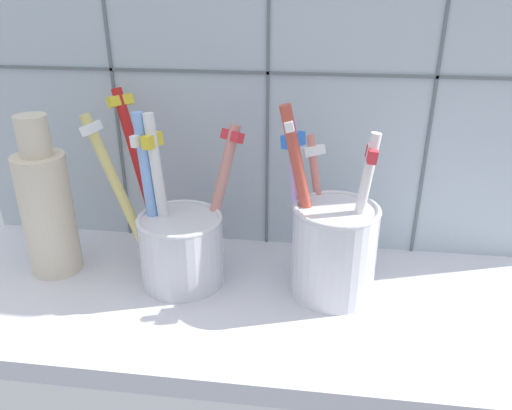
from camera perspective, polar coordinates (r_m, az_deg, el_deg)
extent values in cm
cube|color=silver|center=(48.31, -0.32, -11.44)|extent=(64.00, 22.00, 2.00)
cube|color=#B2C1CC|center=(51.39, 1.52, 16.89)|extent=(64.00, 2.00, 45.00)
cube|color=slate|center=(54.39, -16.36, 16.39)|extent=(0.30, 0.20, 45.00)
cube|color=slate|center=(50.30, 1.38, 16.72)|extent=(0.30, 0.20, 45.00)
cube|color=slate|center=(51.13, 20.20, 15.42)|extent=(0.30, 0.20, 45.00)
cube|color=slate|center=(50.57, 1.36, 14.79)|extent=(64.00, 0.20, 0.30)
cylinder|color=silver|center=(48.93, -8.46, -5.10)|extent=(7.99, 7.99, 6.78)
torus|color=silver|center=(47.35, -8.71, -1.54)|extent=(8.09, 8.09, 0.50)
cylinder|color=red|center=(51.45, -12.75, 2.90)|extent=(6.66, 5.79, 17.40)
cube|color=yellow|center=(51.70, -15.19, 11.39)|extent=(2.45, 2.63, 1.21)
cylinder|color=tan|center=(48.63, -4.44, 0.40)|extent=(4.64, 5.44, 14.63)
cube|color=#E5333F|center=(47.74, -2.71, 7.87)|extent=(2.57, 2.35, 1.16)
cylinder|color=white|center=(47.59, -10.77, 0.69)|extent=(2.43, 1.68, 16.22)
cube|color=yellow|center=(45.87, -11.73, 7.20)|extent=(1.58, 2.27, 1.24)
cylinder|color=#83B1F6|center=(47.96, -11.97, 0.79)|extent=(2.44, 1.91, 16.25)
cube|color=white|center=(46.30, -12.93, 7.30)|extent=(1.59, 2.20, 1.08)
cylinder|color=#D5C46D|center=(48.99, -14.92, 0.74)|extent=(6.81, 2.04, 16.09)
cube|color=white|center=(48.07, -18.22, 8.32)|extent=(1.42, 2.40, 1.09)
cylinder|color=silver|center=(46.85, 8.84, -5.25)|extent=(7.69, 7.69, 8.66)
torus|color=silver|center=(44.86, 9.20, -0.45)|extent=(7.81, 7.81, 0.50)
cylinder|color=white|center=(44.83, 11.55, -1.44)|extent=(2.56, 0.95, 15.53)
cube|color=#E5333F|center=(42.67, 13.02, 5.68)|extent=(0.90, 2.31, 1.17)
cylinder|color=#C69DEE|center=(46.28, 4.72, 0.01)|extent=(2.92, 2.63, 15.77)
cube|color=blue|center=(44.60, 4.25, 7.38)|extent=(2.25, 2.43, 1.27)
cylinder|color=#DF8376|center=(48.06, 7.23, -0.44)|extent=(3.56, 4.09, 13.86)
cube|color=white|center=(47.12, 6.46, 6.14)|extent=(2.53, 2.34, 1.08)
cylinder|color=#BF4B3B|center=(44.89, 5.60, 0.37)|extent=(5.06, 1.16, 17.60)
cube|color=white|center=(42.52, 3.85, 9.11)|extent=(0.94, 1.90, 0.98)
cylinder|color=beige|center=(53.15, -22.54, -1.02)|extent=(4.96, 4.96, 12.22)
cylinder|color=beige|center=(50.46, -24.01, 7.21)|extent=(2.94, 2.94, 3.81)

